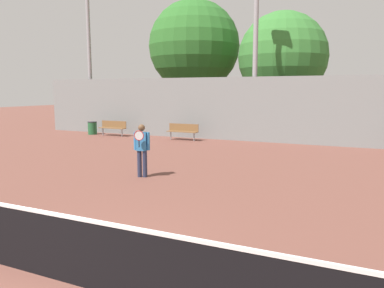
{
  "coord_description": "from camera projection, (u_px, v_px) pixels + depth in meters",
  "views": [
    {
      "loc": [
        3.97,
        -3.8,
        2.73
      ],
      "look_at": [
        -1.18,
        7.28,
        0.97
      ],
      "focal_mm": 35.0,
      "sensor_mm": 36.0,
      "label": 1
    }
  ],
  "objects": [
    {
      "name": "back_fence",
      "position": [
        281.0,
        110.0,
        19.31
      ],
      "size": [
        31.21,
        0.06,
        3.45
      ],
      "color": "gray",
      "rests_on": "ground_plane"
    },
    {
      "name": "light_pole_near_left",
      "position": [
        255.0,
        44.0,
        19.69
      ],
      "size": [
        0.9,
        0.6,
        8.74
      ],
      "color": "#939399",
      "rests_on": "ground_plane"
    },
    {
      "name": "bench_adjacent_court",
      "position": [
        183.0,
        130.0,
        20.61
      ],
      "size": [
        1.78,
        0.4,
        0.9
      ],
      "color": "brown",
      "rests_on": "ground_plane"
    },
    {
      "name": "tree_dark_dense",
      "position": [
        194.0,
        46.0,
        27.03
      ],
      "size": [
        6.53,
        6.53,
        9.17
      ],
      "color": "brown",
      "rests_on": "ground_plane"
    },
    {
      "name": "tree_green_tall",
      "position": [
        283.0,
        57.0,
        23.41
      ],
      "size": [
        5.56,
        5.56,
        7.59
      ],
      "color": "brown",
      "rests_on": "ground_plane"
    },
    {
      "name": "ground_plane",
      "position": [
        55.0,
        279.0,
        5.46
      ],
      "size": [
        100.0,
        100.0,
        0.0
      ],
      "primitive_type": "plane",
      "color": "brown"
    },
    {
      "name": "tennis_net",
      "position": [
        53.0,
        245.0,
        5.38
      ],
      "size": [
        11.37,
        0.09,
        1.02
      ],
      "color": "#195128",
      "rests_on": "ground_plane"
    },
    {
      "name": "light_pole_far_right",
      "position": [
        89.0,
        42.0,
        24.35
      ],
      "size": [
        0.9,
        0.6,
        9.94
      ],
      "color": "#939399",
      "rests_on": "ground_plane"
    },
    {
      "name": "trash_bin",
      "position": [
        92.0,
        128.0,
        23.36
      ],
      "size": [
        0.57,
        0.57,
        0.8
      ],
      "color": "#235B33",
      "rests_on": "ground_plane"
    },
    {
      "name": "bench_courtside_near",
      "position": [
        113.0,
        126.0,
        22.57
      ],
      "size": [
        1.76,
        0.4,
        0.9
      ],
      "color": "brown",
      "rests_on": "ground_plane"
    },
    {
      "name": "tennis_player",
      "position": [
        142.0,
        148.0,
        11.76
      ],
      "size": [
        0.51,
        0.46,
        1.68
      ],
      "rotation": [
        0.0,
        0.0,
        0.26
      ],
      "color": "#282D47",
      "rests_on": "ground_plane"
    }
  ]
}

